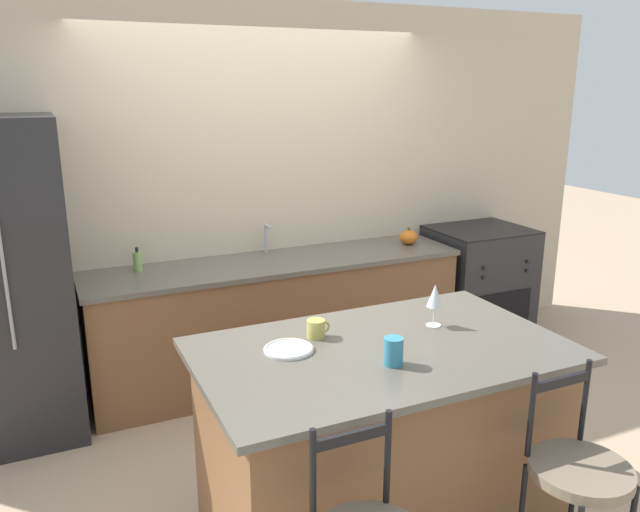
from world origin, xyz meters
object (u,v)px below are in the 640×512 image
pumpkin_decoration (409,237)px  oven_range (477,284)px  bar_stool_far (576,491)px  soap_bottle (138,261)px  tumbler_cup (393,351)px  dinner_plate (289,349)px  wine_glass (435,297)px  coffee_mug (316,329)px

pumpkin_decoration → oven_range: bearing=-1.7°
bar_stool_far → soap_bottle: bearing=115.8°
bar_stool_far → tumbler_cup: bearing=132.9°
oven_range → tumbler_cup: size_ratio=7.92×
dinner_plate → wine_glass: 0.78m
oven_range → wine_glass: bearing=-134.3°
oven_range → pumpkin_decoration: size_ratio=6.82×
dinner_plate → tumbler_cup: bearing=-42.0°
soap_bottle → coffee_mug: bearing=-71.0°
oven_range → dinner_plate: 2.88m
wine_glass → coffee_mug: size_ratio=1.84×
coffee_mug → oven_range: bearing=34.8°
tumbler_cup → wine_glass: bearing=35.9°
oven_range → dinner_plate: (-2.34, -1.60, 0.48)m
bar_stool_far → wine_glass: size_ratio=4.81×
dinner_plate → oven_range: bearing=34.3°
tumbler_cup → dinner_plate: bearing=138.0°
wine_glass → pumpkin_decoration: bearing=61.3°
wine_glass → soap_bottle: size_ratio=1.30×
oven_range → bar_stool_far: bearing=-120.6°
pumpkin_decoration → bar_stool_far: bearing=-107.4°
oven_range → dinner_plate: size_ratio=4.30×
oven_range → tumbler_cup: (-1.99, -1.91, 0.53)m
oven_range → pumpkin_decoration: bearing=178.3°
oven_range → coffee_mug: (-2.17, -1.51, 0.52)m
oven_range → pumpkin_decoration: pumpkin_decoration is taller
tumbler_cup → soap_bottle: (-0.74, 2.06, -0.05)m
bar_stool_far → dinner_plate: bar_stool_far is taller
pumpkin_decoration → coffee_mug: bearing=-134.2°
coffee_mug → soap_bottle: 1.75m
tumbler_cup → pumpkin_decoration: bearing=55.9°
wine_glass → tumbler_cup: size_ratio=1.75×
oven_range → dinner_plate: bearing=-145.7°
oven_range → coffee_mug: size_ratio=8.32×
bar_stool_far → soap_bottle: soap_bottle is taller
oven_range → wine_glass: (-1.58, -1.61, 0.63)m
oven_range → coffee_mug: bearing=-145.2°
coffee_mug → soap_bottle: bearing=109.0°
bar_stool_far → pumpkin_decoration: size_ratio=7.25×
bar_stool_far → tumbler_cup: tumbler_cup is taller
oven_range → bar_stool_far: 2.88m
wine_glass → soap_bottle: 2.11m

